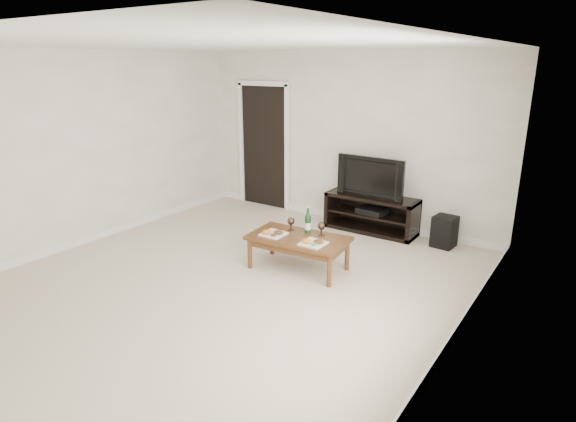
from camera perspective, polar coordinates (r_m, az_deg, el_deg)
The scene contains 14 objects.
floor at distance 5.67m, azimuth -6.81°, elevation -8.26°, with size 5.50×5.50×0.00m, color beige.
back_wall at distance 7.51m, azimuth 6.89°, elevation 8.48°, with size 5.00×0.04×2.60m, color white.
ceiling at distance 5.13m, azimuth -7.90°, elevation 19.20°, with size 5.00×5.50×0.04m, color white.
doorway at distance 8.34m, azimuth -2.84°, elevation 7.55°, with size 0.90×0.02×2.05m, color black.
media_console at distance 7.25m, azimuth 9.83°, elevation -0.31°, with size 1.36×0.45×0.55m, color black.
television at distance 7.10m, azimuth 10.06°, elevation 4.10°, with size 1.03×0.14×0.60m, color black.
av_receiver at distance 7.22m, azimuth 9.93°, elevation 0.02°, with size 0.40×0.30×0.08m, color black.
subwoofer at distance 6.91m, azimuth 18.04°, elevation -2.33°, with size 0.29×0.29×0.43m, color black.
coffee_table at distance 5.87m, azimuth 1.23°, elevation -4.97°, with size 1.18×0.65×0.42m, color brown.
plate_left at distance 5.85m, azimuth -1.75°, elevation -2.53°, with size 0.27×0.27×0.07m, color white.
plate_right at distance 5.56m, azimuth 3.01°, elevation -3.61°, with size 0.27×0.27×0.07m, color white.
wine_bottle at distance 5.88m, azimuth 2.37°, elevation -0.97°, with size 0.07×0.07×0.35m, color #0F3715.
goblet_left at distance 5.98m, azimuth 0.35°, elevation -1.53°, with size 0.09×0.09×0.17m, color #3E2C22, non-canonical shape.
goblet_right at distance 5.82m, azimuth 3.97°, elevation -2.11°, with size 0.09×0.09×0.17m, color #3E2C22, non-canonical shape.
Camera 1 is at (3.41, -3.83, 2.44)m, focal length 30.00 mm.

